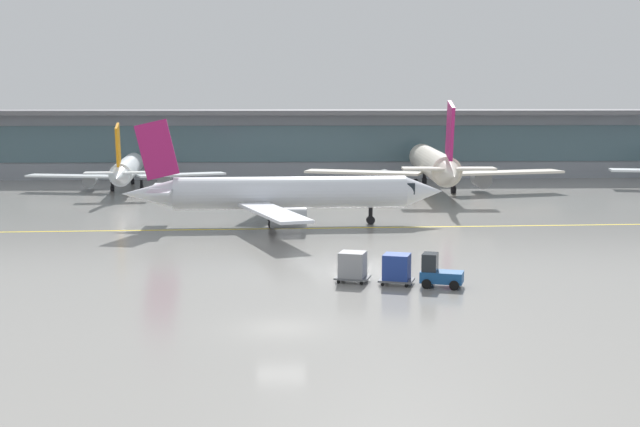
# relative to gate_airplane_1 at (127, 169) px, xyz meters

# --- Properties ---
(ground_plane) EXTENTS (400.00, 400.00, 0.00)m
(ground_plane) POSITION_rel_gate_airplane_1_xyz_m (19.33, -64.93, -2.60)
(ground_plane) COLOR gray
(taxiway_centreline_stripe) EXTENTS (109.93, 4.61, 0.01)m
(taxiway_centreline_stripe) POSITION_rel_gate_airplane_1_xyz_m (20.05, -31.81, -2.60)
(taxiway_centreline_stripe) COLOR yellow
(taxiway_centreline_stripe) RESTS_ON ground_plane
(terminal_concourse) EXTENTS (196.72, 11.00, 9.60)m
(terminal_concourse) POSITION_rel_gate_airplane_1_xyz_m (19.33, 17.02, 2.31)
(terminal_concourse) COLOR #8C939E
(terminal_concourse) RESTS_ON ground_plane
(gate_airplane_1) EXTENTS (24.30, 26.23, 8.68)m
(gate_airplane_1) POSITION_rel_gate_airplane_1_xyz_m (0.00, 0.00, 0.00)
(gate_airplane_1) COLOR white
(gate_airplane_1) RESTS_ON ground_plane
(gate_airplane_2) EXTENTS (31.43, 33.79, 11.20)m
(gate_airplane_2) POSITION_rel_gate_airplane_1_xyz_m (37.59, -3.54, 0.75)
(gate_airplane_2) COLOR silver
(gate_airplane_2) RESTS_ON ground_plane
(taxiing_regional_jet) EXTENTS (29.28, 27.24, 9.71)m
(taxiing_regional_jet) POSITION_rel_gate_airplane_1_xyz_m (19.67, -29.83, 0.31)
(taxiing_regional_jet) COLOR silver
(taxiing_regional_jet) RESTS_ON ground_plane
(baggage_tug) EXTENTS (2.90, 2.24, 2.10)m
(baggage_tug) POSITION_rel_gate_airplane_1_xyz_m (29.06, -55.69, -1.71)
(baggage_tug) COLOR #194C8C
(baggage_tug) RESTS_ON ground_plane
(cargo_dolly_lead) EXTENTS (2.48, 2.16, 1.94)m
(cargo_dolly_lead) POSITION_rel_gate_airplane_1_xyz_m (26.56, -54.90, -1.55)
(cargo_dolly_lead) COLOR #595B60
(cargo_dolly_lead) RESTS_ON ground_plane
(cargo_dolly_trailing) EXTENTS (2.48, 2.16, 1.94)m
(cargo_dolly_trailing) POSITION_rel_gate_airplane_1_xyz_m (23.84, -54.05, -1.55)
(cargo_dolly_trailing) COLOR #595B60
(cargo_dolly_trailing) RESTS_ON ground_plane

